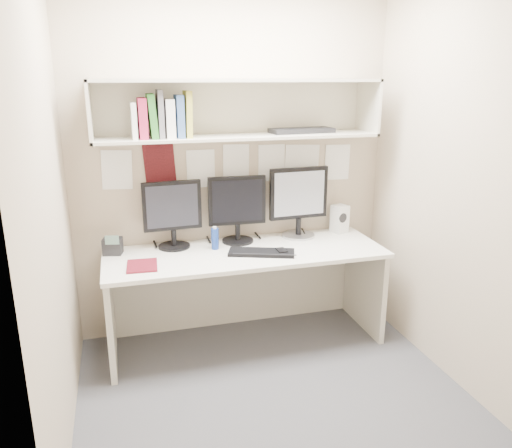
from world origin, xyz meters
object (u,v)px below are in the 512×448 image
object	(u,v)px
desk_phone	(113,246)
keyboard	(261,253)
desk	(246,297)
maroon_notebook	(142,266)
speaker	(340,219)
monitor_left	(172,212)
monitor_right	(299,200)
monitor_center	(237,207)

from	to	relation	value
desk_phone	keyboard	bearing A→B (deg)	-2.79
desk	keyboard	xyz separation A→B (m)	(0.09, -0.10, 0.38)
maroon_notebook	speaker	bearing A→B (deg)	16.58
monitor_left	keyboard	xyz separation A→B (m)	(0.58, -0.32, -0.25)
monitor_right	maroon_notebook	xyz separation A→B (m)	(-1.22, -0.35, -0.28)
monitor_right	speaker	world-z (taller)	monitor_right
monitor_right	monitor_left	bearing A→B (deg)	177.03
monitor_right	monitor_center	bearing A→B (deg)	177.02
desk_phone	monitor_right	bearing A→B (deg)	14.50
monitor_left	maroon_notebook	bearing A→B (deg)	-129.44
monitor_left	keyboard	world-z (taller)	monitor_left
keyboard	desk_phone	bearing A→B (deg)	-175.66
monitor_right	speaker	size ratio (longest dim) A/B	2.45
monitor_left	keyboard	distance (m)	0.71
monitor_center	desk_phone	distance (m)	0.94
monitor_center	maroon_notebook	distance (m)	0.85
keyboard	speaker	distance (m)	0.83
monitor_center	keyboard	distance (m)	0.43
monitor_right	desk_phone	size ratio (longest dim) A/B	3.56
monitor_center	maroon_notebook	size ratio (longest dim) A/B	2.10
desk	monitor_center	xyz separation A→B (m)	(-0.01, 0.22, 0.63)
maroon_notebook	desk_phone	distance (m)	0.36
monitor_right	speaker	bearing A→B (deg)	-0.66
desk_phone	desk	bearing A→B (deg)	1.81
keyboard	monitor_center	bearing A→B (deg)	126.69
monitor_right	speaker	distance (m)	0.40
monitor_center	desk	bearing A→B (deg)	-85.81
monitor_center	maroon_notebook	bearing A→B (deg)	-152.01
speaker	keyboard	bearing A→B (deg)	-175.34
desk_phone	monitor_left	bearing A→B (deg)	17.98
speaker	monitor_right	bearing A→B (deg)	162.83
desk	desk_phone	xyz separation A→B (m)	(-0.92, 0.18, 0.42)
keyboard	desk_phone	xyz separation A→B (m)	(-1.01, 0.28, 0.05)
monitor_left	desk_phone	size ratio (longest dim) A/B	3.22
monitor_left	monitor_right	distance (m)	0.97
monitor_center	desk_phone	bearing A→B (deg)	-174.88
speaker	monitor_center	bearing A→B (deg)	161.50
monitor_left	monitor_right	size ratio (longest dim) A/B	0.90
monitor_center	monitor_left	bearing A→B (deg)	-177.28
keyboard	maroon_notebook	xyz separation A→B (m)	(-0.83, -0.02, -0.00)
monitor_left	keyboard	bearing A→B (deg)	-32.65
monitor_right	keyboard	world-z (taller)	monitor_right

